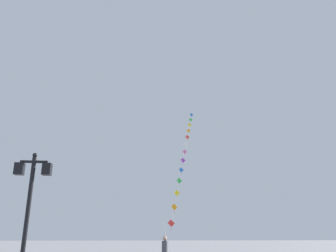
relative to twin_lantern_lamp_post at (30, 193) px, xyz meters
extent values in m
cylinder|color=black|center=(0.00, 0.00, -0.94)|extent=(0.14, 0.14, 4.29)
sphere|color=black|center=(0.00, 0.00, 1.28)|extent=(0.16, 0.16, 0.16)
cube|color=black|center=(0.00, 0.00, 1.05)|extent=(0.91, 0.08, 0.08)
cube|color=black|center=(-0.45, 0.00, 0.80)|extent=(0.28, 0.28, 0.40)
cube|color=beige|center=(-0.45, 0.00, 0.80)|extent=(0.19, 0.19, 0.30)
cube|color=black|center=(0.45, 0.00, 0.80)|extent=(0.28, 0.28, 0.40)
cube|color=beige|center=(0.45, 0.00, 0.80)|extent=(0.19, 0.19, 0.30)
cylinder|color=silver|center=(5.25, 8.87, -1.77)|extent=(0.70, 2.78, 2.29)
cylinder|color=silver|center=(5.76, 10.92, -0.09)|extent=(0.35, 1.35, 1.11)
cylinder|color=silver|center=(6.08, 12.25, 1.01)|extent=(0.35, 1.35, 1.11)
cylinder|color=silver|center=(6.41, 13.59, 2.11)|extent=(0.35, 1.35, 1.11)
cylinder|color=silver|center=(6.74, 14.92, 3.20)|extent=(0.35, 1.35, 1.11)
cylinder|color=silver|center=(7.07, 16.26, 4.30)|extent=(0.35, 1.35, 1.11)
cylinder|color=silver|center=(7.40, 17.59, 5.40)|extent=(0.35, 1.35, 1.11)
cylinder|color=silver|center=(7.73, 18.93, 6.50)|extent=(0.35, 1.35, 1.11)
cylinder|color=silver|center=(8.06, 20.26, 7.59)|extent=(0.35, 1.35, 1.11)
cylinder|color=silver|center=(8.39, 21.60, 8.69)|extent=(0.35, 1.35, 1.11)
cylinder|color=silver|center=(8.72, 22.93, 9.79)|extent=(0.35, 1.35, 1.11)
cylinder|color=silver|center=(9.05, 24.27, 10.89)|extent=(0.35, 1.35, 1.11)
cylinder|color=silver|center=(9.37, 25.60, 11.98)|extent=(0.35, 1.35, 1.11)
cube|color=red|center=(5.59, 10.25, -0.64)|extent=(0.45, 0.10, 0.46)
cylinder|color=red|center=(5.59, 10.25, -0.97)|extent=(0.03, 0.06, 0.31)
cube|color=orange|center=(5.92, 11.58, 0.46)|extent=(0.42, 0.19, 0.46)
cylinder|color=orange|center=(5.92, 11.58, 0.14)|extent=(0.03, 0.05, 0.30)
cube|color=yellow|center=(6.25, 12.92, 1.56)|extent=(0.46, 0.05, 0.46)
cylinder|color=yellow|center=(6.25, 12.92, 1.26)|extent=(0.02, 0.04, 0.24)
cube|color=green|center=(6.58, 14.25, 2.65)|extent=(0.45, 0.12, 0.46)
cylinder|color=green|center=(6.58, 14.25, 2.34)|extent=(0.02, 0.03, 0.29)
cube|color=blue|center=(6.91, 15.59, 3.75)|extent=(0.43, 0.17, 0.46)
cylinder|color=blue|center=(6.91, 15.59, 3.44)|extent=(0.03, 0.04, 0.28)
cube|color=purple|center=(7.24, 16.93, 4.85)|extent=(0.45, 0.11, 0.46)
cylinder|color=purple|center=(7.24, 16.93, 4.55)|extent=(0.02, 0.02, 0.25)
cube|color=pink|center=(7.57, 18.26, 5.95)|extent=(0.42, 0.21, 0.46)
cylinder|color=pink|center=(7.57, 18.26, 5.63)|extent=(0.04, 0.05, 0.28)
cube|color=white|center=(7.89, 19.60, 7.04)|extent=(0.45, 0.09, 0.46)
cylinder|color=white|center=(7.89, 19.60, 6.74)|extent=(0.02, 0.02, 0.26)
cube|color=red|center=(8.22, 20.93, 8.14)|extent=(0.44, 0.13, 0.46)
cylinder|color=red|center=(8.22, 20.93, 7.82)|extent=(0.03, 0.04, 0.29)
cube|color=orange|center=(8.55, 22.27, 9.24)|extent=(0.41, 0.22, 0.46)
cylinder|color=orange|center=(8.55, 22.27, 8.94)|extent=(0.03, 0.03, 0.24)
cube|color=yellow|center=(8.88, 23.60, 10.34)|extent=(0.46, 0.06, 0.46)
cylinder|color=yellow|center=(8.88, 23.60, 10.01)|extent=(0.02, 0.04, 0.30)
cube|color=green|center=(9.21, 24.94, 11.43)|extent=(0.43, 0.16, 0.46)
cylinder|color=green|center=(9.21, 24.94, 11.14)|extent=(0.03, 0.03, 0.24)
cube|color=blue|center=(9.54, 26.27, 12.53)|extent=(0.45, 0.09, 0.46)
cylinder|color=blue|center=(9.54, 26.27, 12.25)|extent=(0.02, 0.04, 0.22)
cube|color=#3F3F47|center=(4.90, 6.12, -1.91)|extent=(0.32, 0.42, 0.60)
sphere|color=tan|center=(4.90, 6.12, -1.49)|extent=(0.22, 0.22, 0.22)
cylinder|color=#3F3F47|center=(4.94, 6.34, -1.74)|extent=(0.17, 0.40, 0.50)
camera|label=1|loc=(3.65, -11.43, -1.28)|focal=35.53mm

